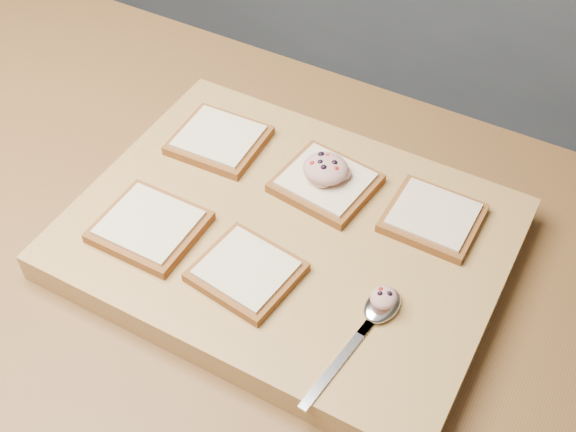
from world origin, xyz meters
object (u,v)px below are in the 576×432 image
object	(u,v)px
bread_far_center	(326,183)
spoon	(376,313)
cutting_board	(288,238)
tuna_salad_dollop	(326,168)

from	to	relation	value
bread_far_center	spoon	bearing A→B (deg)	-47.54
cutting_board	tuna_salad_dollop	size ratio (longest dim) A/B	8.84
bread_far_center	spoon	distance (m)	0.21
cutting_board	spoon	xyz separation A→B (m)	(0.15, -0.07, 0.03)
bread_far_center	tuna_salad_dollop	world-z (taller)	tuna_salad_dollop
tuna_salad_dollop	cutting_board	bearing A→B (deg)	-94.18
cutting_board	spoon	world-z (taller)	spoon
bread_far_center	cutting_board	bearing A→B (deg)	-95.95
cutting_board	bread_far_center	size ratio (longest dim) A/B	4.04
bread_far_center	tuna_salad_dollop	bearing A→B (deg)	136.20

